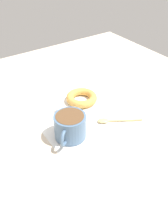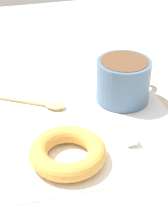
# 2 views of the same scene
# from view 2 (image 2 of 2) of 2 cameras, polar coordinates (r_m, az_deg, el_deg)

# --- Properties ---
(ground_plane) EXTENTS (1.20, 1.20, 0.02)m
(ground_plane) POSITION_cam_2_polar(r_m,az_deg,el_deg) (0.62, 0.97, -1.64)
(ground_plane) COLOR beige
(napkin) EXTENTS (0.30, 0.30, 0.00)m
(napkin) POSITION_cam_2_polar(r_m,az_deg,el_deg) (0.60, -0.00, -1.69)
(napkin) COLOR white
(napkin) RESTS_ON ground_plane
(coffee_cup) EXTENTS (0.11, 0.10, 0.07)m
(coffee_cup) POSITION_cam_2_polar(r_m,az_deg,el_deg) (0.65, 6.07, 5.01)
(coffee_cup) COLOR slate
(coffee_cup) RESTS_ON napkin
(donut) EXTENTS (0.11, 0.11, 0.03)m
(donut) POSITION_cam_2_polar(r_m,az_deg,el_deg) (0.52, -2.49, -6.17)
(donut) COLOR gold
(donut) RESTS_ON napkin
(spoon) EXTENTS (0.13, 0.09, 0.01)m
(spoon) POSITION_cam_2_polar(r_m,az_deg,el_deg) (0.64, -6.18, 1.29)
(spoon) COLOR #D8B772
(spoon) RESTS_ON napkin
(sugar_cube) EXTENTS (0.02, 0.02, 0.02)m
(sugar_cube) POSITION_cam_2_polar(r_m,az_deg,el_deg) (0.56, 7.14, -4.05)
(sugar_cube) COLOR white
(sugar_cube) RESTS_ON napkin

